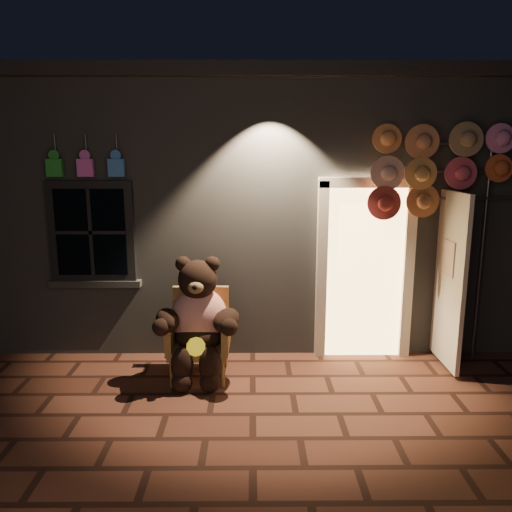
{
  "coord_description": "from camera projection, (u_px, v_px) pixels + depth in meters",
  "views": [
    {
      "loc": [
        -0.0,
        -4.39,
        2.47
      ],
      "look_at": [
        0.04,
        1.0,
        1.35
      ],
      "focal_mm": 35.0,
      "sensor_mm": 36.0,
      "label": 1
    }
  ],
  "objects": [
    {
      "name": "ground",
      "position": [
        253.0,
        414.0,
        4.8
      ],
      "size": [
        60.0,
        60.0,
        0.0
      ],
      "primitive_type": "plane",
      "color": "brown",
      "rests_on": "ground"
    },
    {
      "name": "shop_building",
      "position": [
        253.0,
        197.0,
        8.35
      ],
      "size": [
        7.3,
        5.95,
        3.51
      ],
      "color": "slate",
      "rests_on": "ground"
    },
    {
      "name": "wicker_armchair",
      "position": [
        200.0,
        333.0,
        5.6
      ],
      "size": [
        0.68,
        0.61,
        0.97
      ],
      "rotation": [
        0.0,
        0.0,
        -0.0
      ],
      "color": "#9F6F3D",
      "rests_on": "ground"
    },
    {
      "name": "teddy_bear",
      "position": [
        198.0,
        320.0,
        5.44
      ],
      "size": [
        1.01,
        0.77,
        1.38
      ],
      "rotation": [
        0.0,
        0.0,
        -0.0
      ],
      "color": "red",
      "rests_on": "ground"
    },
    {
      "name": "hat_rack",
      "position": [
        436.0,
        168.0,
        5.6
      ],
      "size": [
        1.7,
        0.22,
        2.8
      ],
      "color": "#59595E",
      "rests_on": "ground"
    }
  ]
}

